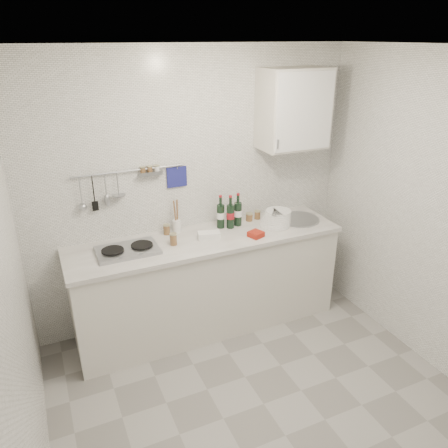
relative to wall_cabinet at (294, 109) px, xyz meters
name	(u,v)px	position (x,y,z in m)	size (l,w,h in m)	color
floor	(264,404)	(-0.90, -1.22, -1.95)	(3.00, 3.00, 0.00)	slate
ceiling	(281,46)	(-0.90, -1.22, 0.55)	(3.00, 3.00, 0.00)	silver
back_wall	(194,191)	(-0.90, 0.18, -0.70)	(3.00, 0.02, 2.50)	silver
wall_left	(15,313)	(-2.40, -1.22, -0.70)	(0.02, 2.80, 2.50)	silver
wall_right	(441,220)	(0.60, -1.22, -0.70)	(0.02, 2.80, 2.50)	silver
counter	(208,284)	(-0.89, -0.12, -1.52)	(2.44, 0.64, 0.96)	beige
wall_rail	(128,182)	(-1.50, 0.15, -0.52)	(0.98, 0.09, 0.34)	#93969B
wall_cabinet	(294,109)	(0.00, 0.00, 0.00)	(0.60, 0.38, 0.70)	beige
plate_stack_hob	(118,252)	(-1.68, -0.12, -1.02)	(0.27, 0.27, 0.02)	teal
plate_stack_sink	(277,218)	(-0.20, -0.12, -0.97)	(0.31, 0.30, 0.13)	white
wine_bottles	(230,211)	(-0.62, 0.00, -0.87)	(0.24, 0.11, 0.31)	black
butter_dish	(209,235)	(-0.89, -0.15, -1.00)	(0.19, 0.10, 0.06)	white
strawberry_punnet	(256,234)	(-0.50, -0.29, -1.01)	(0.11, 0.11, 0.05)	#AD2813
utensil_crock	(177,224)	(-1.10, 0.09, -0.96)	(0.08, 0.08, 0.31)	white
jar_a	(167,229)	(-1.20, 0.08, -0.98)	(0.06, 0.06, 0.09)	brown
jar_b	(257,215)	(-0.30, 0.07, -0.99)	(0.06, 0.06, 0.08)	brown
jar_c	(249,217)	(-0.39, 0.06, -0.99)	(0.07, 0.07, 0.08)	brown
jar_d	(173,239)	(-1.21, -0.15, -0.98)	(0.06, 0.06, 0.10)	brown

